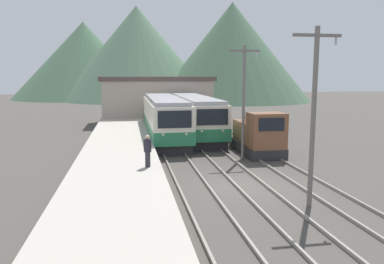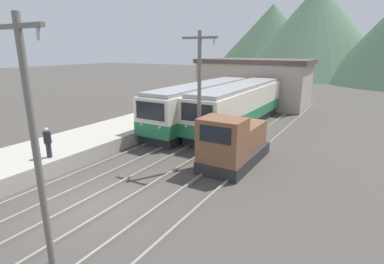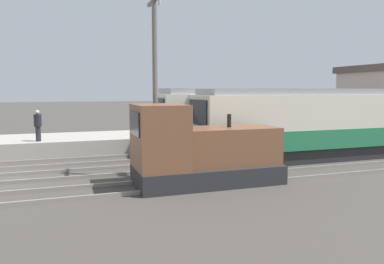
{
  "view_description": "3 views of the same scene",
  "coord_description": "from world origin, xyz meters",
  "px_view_note": "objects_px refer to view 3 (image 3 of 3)",
  "views": [
    {
      "loc": [
        -5.63,
        -17.08,
        5.37
      ],
      "look_at": [
        -1.47,
        7.02,
        1.68
      ],
      "focal_mm": 35.0,
      "sensor_mm": 36.0,
      "label": 1
    },
    {
      "loc": [
        9.34,
        -7.73,
        6.38
      ],
      "look_at": [
        0.35,
        7.48,
        1.46
      ],
      "focal_mm": 28.0,
      "sensor_mm": 36.0,
      "label": 2
    },
    {
      "loc": [
        16.11,
        2.51,
        3.52
      ],
      "look_at": [
        -1.21,
        8.49,
        1.44
      ],
      "focal_mm": 35.0,
      "sensor_mm": 36.0,
      "label": 3
    }
  ],
  "objects_px": {
    "commuter_train_center": "(327,126)",
    "person_on_platform": "(38,124)",
    "shunting_locomotive": "(200,152)",
    "commuter_train_left": "(278,122)",
    "catenary_mast_mid": "(155,78)"
  },
  "relations": [
    {
      "from": "commuter_train_center",
      "to": "person_on_platform",
      "type": "height_order",
      "value": "commuter_train_center"
    },
    {
      "from": "shunting_locomotive",
      "to": "person_on_platform",
      "type": "bearing_deg",
      "value": -142.67
    },
    {
      "from": "commuter_train_left",
      "to": "person_on_platform",
      "type": "relative_size",
      "value": 8.8
    },
    {
      "from": "catenary_mast_mid",
      "to": "person_on_platform",
      "type": "height_order",
      "value": "catenary_mast_mid"
    },
    {
      "from": "person_on_platform",
      "to": "commuter_train_center",
      "type": "bearing_deg",
      "value": 70.91
    },
    {
      "from": "commuter_train_left",
      "to": "catenary_mast_mid",
      "type": "xyz_separation_m",
      "value": [
        4.31,
        -8.27,
        2.29
      ]
    },
    {
      "from": "catenary_mast_mid",
      "to": "person_on_platform",
      "type": "relative_size",
      "value": 4.49
    },
    {
      "from": "catenary_mast_mid",
      "to": "person_on_platform",
      "type": "xyz_separation_m",
      "value": [
        -6.41,
        -4.71,
        -2.23
      ]
    },
    {
      "from": "catenary_mast_mid",
      "to": "commuter_train_left",
      "type": "bearing_deg",
      "value": 117.51
    },
    {
      "from": "commuter_train_left",
      "to": "shunting_locomotive",
      "type": "distance_m",
      "value": 9.06
    },
    {
      "from": "person_on_platform",
      "to": "catenary_mast_mid",
      "type": "bearing_deg",
      "value": 36.26
    },
    {
      "from": "commuter_train_left",
      "to": "catenary_mast_mid",
      "type": "relative_size",
      "value": 1.96
    },
    {
      "from": "commuter_train_left",
      "to": "commuter_train_center",
      "type": "xyz_separation_m",
      "value": [
        2.8,
        1.2,
        -0.01
      ]
    },
    {
      "from": "catenary_mast_mid",
      "to": "person_on_platform",
      "type": "distance_m",
      "value": 8.26
    },
    {
      "from": "commuter_train_center",
      "to": "shunting_locomotive",
      "type": "distance_m",
      "value": 8.69
    }
  ]
}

